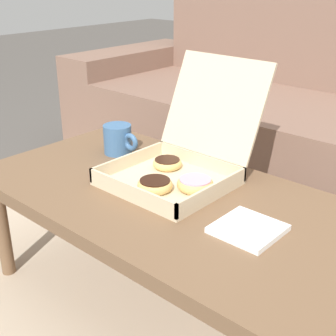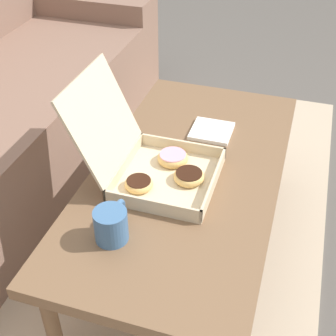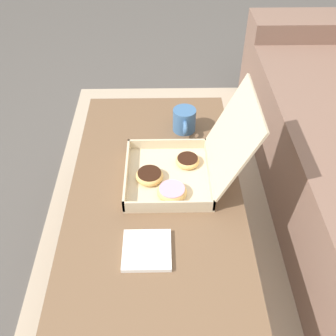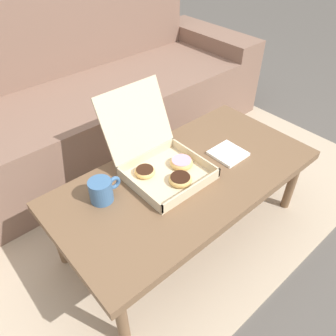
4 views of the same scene
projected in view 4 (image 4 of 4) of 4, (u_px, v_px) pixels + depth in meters
The scene contains 7 objects.
ground_plane at pixel (163, 213), 1.77m from camera, with size 12.00×12.00×0.00m, color #514C47.
area_rug at pixel (130, 184), 1.94m from camera, with size 2.60×1.93×0.01m, color tan.
couch at pixel (78, 106), 2.03m from camera, with size 2.48×0.81×0.92m.
coffee_table at pixel (186, 181), 1.45m from camera, with size 1.19×0.60×0.39m.
pastry_box at pixel (161, 159), 1.41m from camera, with size 0.33×0.43×0.33m.
coffee_mug at pixel (102, 190), 1.28m from camera, with size 0.14×0.09×0.10m.
napkin_stack at pixel (228, 154), 1.53m from camera, with size 0.15×0.15×0.01m.
Camera 4 is at (-0.77, -0.91, 1.33)m, focal length 35.00 mm.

